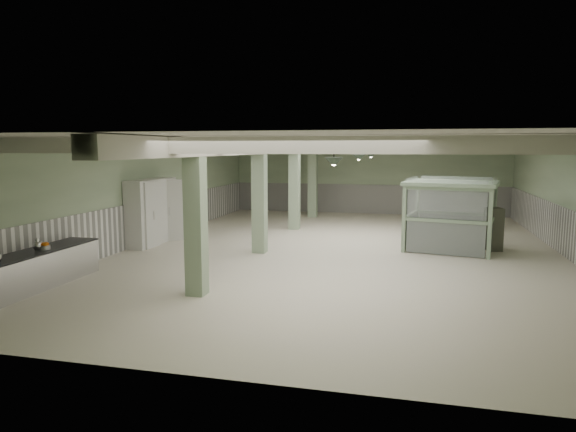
% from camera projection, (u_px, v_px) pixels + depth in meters
% --- Properties ---
extents(floor, '(20.00, 20.00, 0.00)m').
position_uv_depth(floor, '(340.00, 250.00, 17.07)').
color(floor, silver).
rests_on(floor, ground).
extents(ceiling, '(14.00, 20.00, 0.02)m').
position_uv_depth(ceiling, '(342.00, 141.00, 16.60)').
color(ceiling, silver).
rests_on(ceiling, wall_back).
extents(wall_back, '(14.00, 0.02, 3.60)m').
position_uv_depth(wall_back, '(368.00, 179.00, 26.47)').
color(wall_back, '#ABC19A').
rests_on(wall_back, floor).
extents(wall_front, '(14.00, 0.02, 3.60)m').
position_uv_depth(wall_front, '(244.00, 260.00, 7.20)').
color(wall_front, '#ABC19A').
rests_on(wall_front, floor).
extents(wall_left, '(0.02, 20.00, 3.60)m').
position_uv_depth(wall_left, '(148.00, 192.00, 18.48)').
color(wall_left, '#ABC19A').
rests_on(wall_left, floor).
extents(wall_right, '(0.02, 20.00, 3.60)m').
position_uv_depth(wall_right, '(576.00, 201.00, 15.19)').
color(wall_right, '#ABC19A').
rests_on(wall_right, floor).
extents(wainscot_left, '(0.05, 19.90, 1.50)m').
position_uv_depth(wainscot_left, '(150.00, 221.00, 18.61)').
color(wainscot_left, white).
rests_on(wainscot_left, floor).
extents(wainscot_right, '(0.05, 19.90, 1.50)m').
position_uv_depth(wainscot_right, '(573.00, 236.00, 15.34)').
color(wainscot_right, white).
rests_on(wainscot_right, floor).
extents(wainscot_back, '(13.90, 0.05, 1.50)m').
position_uv_depth(wainscot_back, '(367.00, 199.00, 26.58)').
color(wainscot_back, white).
rests_on(wainscot_back, floor).
extents(girder, '(0.45, 19.90, 0.40)m').
position_uv_depth(girder, '(268.00, 148.00, 17.21)').
color(girder, beige).
rests_on(girder, ceiling).
extents(beam_a, '(13.90, 0.35, 0.32)m').
position_uv_depth(beam_a, '(287.00, 145.00, 9.40)').
color(beam_a, beige).
rests_on(beam_a, ceiling).
extents(beam_b, '(13.90, 0.35, 0.32)m').
position_uv_depth(beam_b, '(313.00, 146.00, 11.81)').
color(beam_b, beige).
rests_on(beam_b, ceiling).
extents(beam_c, '(13.90, 0.35, 0.32)m').
position_uv_depth(beam_c, '(330.00, 146.00, 14.22)').
color(beam_c, beige).
rests_on(beam_c, ceiling).
extents(beam_d, '(13.90, 0.35, 0.32)m').
position_uv_depth(beam_d, '(342.00, 146.00, 16.62)').
color(beam_d, beige).
rests_on(beam_d, ceiling).
extents(beam_e, '(13.90, 0.35, 0.32)m').
position_uv_depth(beam_e, '(351.00, 147.00, 19.03)').
color(beam_e, beige).
rests_on(beam_e, ceiling).
extents(beam_f, '(13.90, 0.35, 0.32)m').
position_uv_depth(beam_f, '(358.00, 147.00, 21.44)').
color(beam_f, beige).
rests_on(beam_f, ceiling).
extents(beam_g, '(13.90, 0.35, 0.32)m').
position_uv_depth(beam_g, '(364.00, 147.00, 23.85)').
color(beam_g, beige).
rests_on(beam_g, ceiling).
extents(column_a, '(0.42, 0.42, 3.60)m').
position_uv_depth(column_a, '(196.00, 218.00, 11.64)').
color(column_a, '#8FA786').
rests_on(column_a, floor).
extents(column_b, '(0.42, 0.42, 3.60)m').
position_uv_depth(column_b, '(259.00, 197.00, 16.46)').
color(column_b, '#8FA786').
rests_on(column_b, floor).
extents(column_c, '(0.42, 0.42, 3.60)m').
position_uv_depth(column_c, '(294.00, 186.00, 21.27)').
color(column_c, '#8FA786').
rests_on(column_c, floor).
extents(column_d, '(0.42, 0.42, 3.60)m').
position_uv_depth(column_d, '(313.00, 180.00, 25.13)').
color(column_d, '#8FA786').
rests_on(column_d, floor).
extents(pendant_front, '(0.44, 0.44, 0.22)m').
position_uv_depth(pendant_front, '(334.00, 162.00, 11.74)').
color(pendant_front, '#2B392C').
rests_on(pendant_front, ceiling).
extents(pendant_mid, '(0.44, 0.44, 0.22)m').
position_uv_depth(pendant_mid, '(359.00, 158.00, 17.04)').
color(pendant_mid, '#2B392C').
rests_on(pendant_mid, ceiling).
extents(pendant_back, '(0.44, 0.44, 0.22)m').
position_uv_depth(pendant_back, '(371.00, 156.00, 21.85)').
color(pendant_back, '#2B392C').
rests_on(pendant_back, ceiling).
extents(prep_counter, '(0.89, 5.11, 0.91)m').
position_uv_depth(prep_counter, '(16.00, 275.00, 11.80)').
color(prep_counter, '#BBBBC0').
rests_on(prep_counter, floor).
extents(pitcher_far, '(0.28, 0.30, 0.30)m').
position_uv_depth(pitcher_far, '(37.00, 244.00, 12.41)').
color(pitcher_far, '#BBBBC0').
rests_on(pitcher_far, prep_counter).
extents(orange_bowl, '(0.38, 0.38, 0.10)m').
position_uv_depth(orange_bowl, '(44.00, 248.00, 12.51)').
color(orange_bowl, '#B2B2B7').
rests_on(orange_bowl, prep_counter).
extents(walkin_cooler, '(1.23, 2.60, 2.39)m').
position_uv_depth(walkin_cooler, '(152.00, 210.00, 18.07)').
color(walkin_cooler, silver).
rests_on(walkin_cooler, floor).
extents(guard_booth, '(3.26, 2.92, 2.39)m').
position_uv_depth(guard_booth, '(451.00, 202.00, 16.95)').
color(guard_booth, gray).
rests_on(guard_booth, floor).
extents(filing_cabinet, '(0.58, 0.73, 1.41)m').
position_uv_depth(filing_cabinet, '(493.00, 229.00, 16.99)').
color(filing_cabinet, '#4E5143').
rests_on(filing_cabinet, floor).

